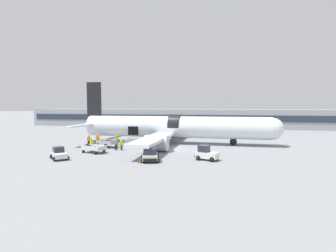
{
  "coord_description": "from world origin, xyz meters",
  "views": [
    {
      "loc": [
        6.6,
        -36.25,
        6.06
      ],
      "look_at": [
        -2.28,
        3.54,
        2.95
      ],
      "focal_mm": 28.0,
      "sensor_mm": 36.0,
      "label": 1
    }
  ],
  "objects": [
    {
      "name": "ground_plane",
      "position": [
        0.0,
        0.0,
        0.0
      ],
      "size": [
        500.0,
        500.0,
        0.0
      ],
      "primitive_type": "plane",
      "color": "gray"
    },
    {
      "name": "terminal_strip",
      "position": [
        0.0,
        40.75,
        2.57
      ],
      "size": [
        105.13,
        11.8,
        5.13
      ],
      "color": "gray",
      "rests_on": "ground_plane"
    },
    {
      "name": "airplane",
      "position": [
        -1.98,
        5.19,
        2.58
      ],
      "size": [
        33.33,
        30.52,
        10.15
      ],
      "color": "silver",
      "rests_on": "ground_plane"
    },
    {
      "name": "baggage_tug_lead",
      "position": [
        4.48,
        -6.95,
        0.69
      ],
      "size": [
        2.78,
        2.25,
        1.66
      ],
      "color": "silver",
      "rests_on": "ground_plane"
    },
    {
      "name": "baggage_tug_mid",
      "position": [
        -11.96,
        -10.16,
        0.59
      ],
      "size": [
        2.77,
        2.72,
        1.4
      ],
      "color": "silver",
      "rests_on": "ground_plane"
    },
    {
      "name": "baggage_tug_rear",
      "position": [
        -1.54,
        -8.9,
        0.65
      ],
      "size": [
        2.61,
        3.41,
        1.49
      ],
      "color": "silver",
      "rests_on": "ground_plane"
    },
    {
      "name": "baggage_cart_loading",
      "position": [
        -10.45,
        -0.87,
        0.56
      ],
      "size": [
        4.03,
        2.51,
        1.06
      ],
      "color": "#999BA0",
      "rests_on": "ground_plane"
    },
    {
      "name": "baggage_cart_queued",
      "position": [
        -6.44,
        0.55,
        0.58
      ],
      "size": [
        4.07,
        1.82,
        1.14
      ],
      "color": "#999BA0",
      "rests_on": "ground_plane"
    },
    {
      "name": "baggage_cart_empty",
      "position": [
        -10.12,
        -5.55,
        0.49
      ],
      "size": [
        4.08,
        2.51,
        0.98
      ],
      "color": "silver",
      "rests_on": "ground_plane"
    },
    {
      "name": "ground_crew_loader_a",
      "position": [
        -11.68,
        -3.3,
        0.81
      ],
      "size": [
        0.54,
        0.43,
        1.54
      ],
      "color": "#1E2338",
      "rests_on": "ground_plane"
    },
    {
      "name": "ground_crew_loader_b",
      "position": [
        -7.4,
        -2.89,
        0.83
      ],
      "size": [
        0.5,
        0.5,
        1.57
      ],
      "color": "#2D2D33",
      "rests_on": "ground_plane"
    },
    {
      "name": "ground_crew_driver",
      "position": [
        -10.11,
        1.85,
        0.88
      ],
      "size": [
        0.47,
        0.58,
        1.67
      ],
      "color": "#2D2D33",
      "rests_on": "ground_plane"
    },
    {
      "name": "ground_crew_supervisor",
      "position": [
        -13.79,
        -0.31,
        0.89
      ],
      "size": [
        0.51,
        0.58,
        1.7
      ],
      "color": "#1E2338",
      "rests_on": "ground_plane"
    },
    {
      "name": "ground_crew_helper",
      "position": [
        -13.28,
        1.55,
        0.9
      ],
      "size": [
        0.55,
        0.55,
        1.71
      ],
      "color": "black",
      "rests_on": "ground_plane"
    },
    {
      "name": "suitcase_on_tarmac_upright",
      "position": [
        -12.62,
        -2.54,
        0.35
      ],
      "size": [
        0.47,
        0.33,
        0.81
      ],
      "color": "black",
      "rests_on": "ground_plane"
    },
    {
      "name": "suitcase_on_tarmac_spare",
      "position": [
        -8.3,
        -2.73,
        0.33
      ],
      "size": [
        0.4,
        0.38,
        0.77
      ],
      "color": "black",
      "rests_on": "ground_plane"
    },
    {
      "name": "safety_cone_nose",
      "position": [
        15.15,
        4.65,
        0.26
      ],
      "size": [
        0.56,
        0.56,
        0.56
      ],
      "color": "black",
      "rests_on": "ground_plane"
    },
    {
      "name": "safety_cone_engine_left",
      "position": [
        -2.27,
        -9.77,
        0.3
      ],
      "size": [
        0.56,
        0.56,
        0.64
      ],
      "color": "black",
      "rests_on": "ground_plane"
    }
  ]
}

